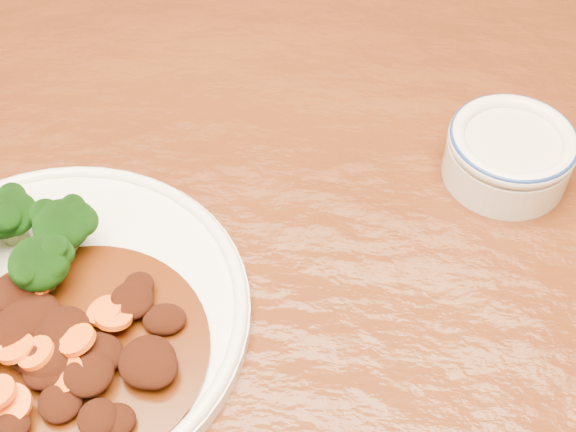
{
  "coord_description": "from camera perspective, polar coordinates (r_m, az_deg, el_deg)",
  "views": [
    {
      "loc": [
        0.01,
        -0.34,
        1.27
      ],
      "look_at": [
        0.02,
        0.08,
        0.77
      ],
      "focal_mm": 50.0,
      "sensor_mm": 36.0,
      "label": 1
    }
  ],
  "objects": [
    {
      "name": "dining_table",
      "position": [
        0.68,
        -1.73,
        -10.7
      ],
      "size": [
        1.6,
        1.08,
        0.75
      ],
      "rotation": [
        0.0,
        0.0,
        -0.13
      ],
      "color": "#4D240D",
      "rests_on": "ground"
    },
    {
      "name": "dinner_plate",
      "position": [
        0.63,
        -16.54,
        -6.78
      ],
      "size": [
        0.3,
        0.3,
        0.02
      ],
      "rotation": [
        0.0,
        0.0,
        -0.04
      ],
      "color": "white",
      "rests_on": "dining_table"
    },
    {
      "name": "mince_stew",
      "position": [
        0.59,
        -15.53,
        -9.17
      ],
      "size": [
        0.19,
        0.19,
        0.04
      ],
      "color": "#4A1C07",
      "rests_on": "dinner_plate"
    },
    {
      "name": "dip_bowl",
      "position": [
        0.71,
        15.47,
        4.38
      ],
      "size": [
        0.11,
        0.11,
        0.05
      ],
      "rotation": [
        0.0,
        0.0,
        0.28
      ],
      "color": "beige",
      "rests_on": "dining_table"
    }
  ]
}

